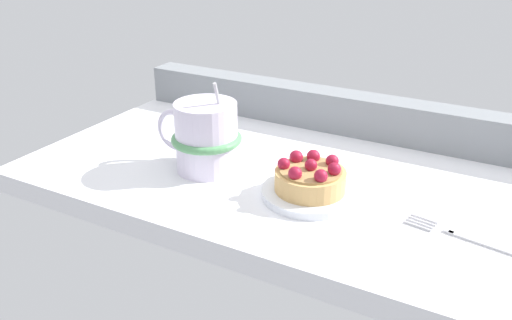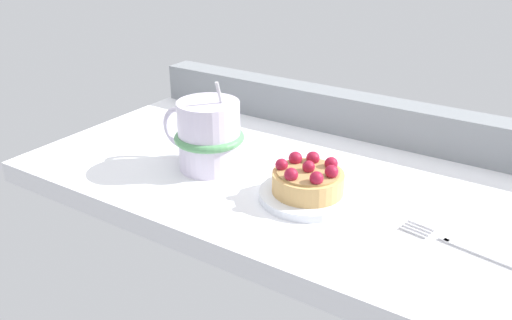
% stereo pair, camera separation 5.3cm
% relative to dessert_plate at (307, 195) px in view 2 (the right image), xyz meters
% --- Properties ---
extents(ground_plane, '(0.83, 0.44, 0.03)m').
position_rel_dessert_plate_xyz_m(ground_plane, '(-0.03, 0.06, -0.02)').
color(ground_plane, white).
extents(window_rail_back, '(0.82, 0.05, 0.07)m').
position_rel_dessert_plate_xyz_m(window_rail_back, '(-0.03, 0.26, 0.03)').
color(window_rail_back, gray).
rests_on(window_rail_back, ground_plane).
extents(dessert_plate, '(0.13, 0.13, 0.01)m').
position_rel_dessert_plate_xyz_m(dessert_plate, '(0.00, 0.00, 0.00)').
color(dessert_plate, silver).
rests_on(dessert_plate, ground_plane).
extents(raspberry_tart, '(0.10, 0.10, 0.05)m').
position_rel_dessert_plate_xyz_m(raspberry_tart, '(-0.00, 0.00, 0.02)').
color(raspberry_tart, tan).
rests_on(raspberry_tart, dessert_plate).
extents(coffee_mug, '(0.14, 0.10, 0.14)m').
position_rel_dessert_plate_xyz_m(coffee_mug, '(-0.17, 0.01, 0.05)').
color(coffee_mug, silver).
rests_on(coffee_mug, ground_plane).
extents(dessert_fork, '(0.16, 0.04, 0.01)m').
position_rel_dessert_plate_xyz_m(dessert_fork, '(0.21, -0.01, -0.00)').
color(dessert_fork, '#B7B7BC').
rests_on(dessert_fork, ground_plane).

